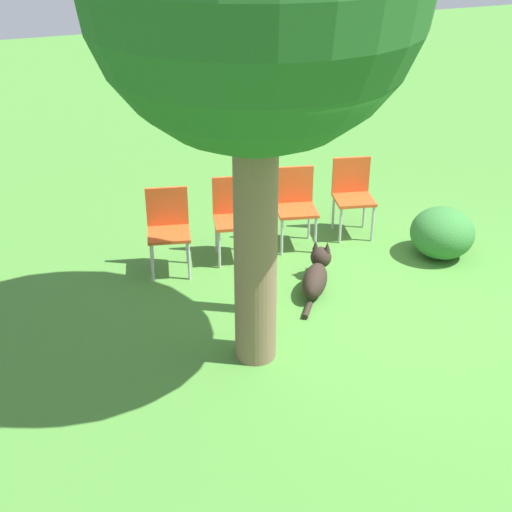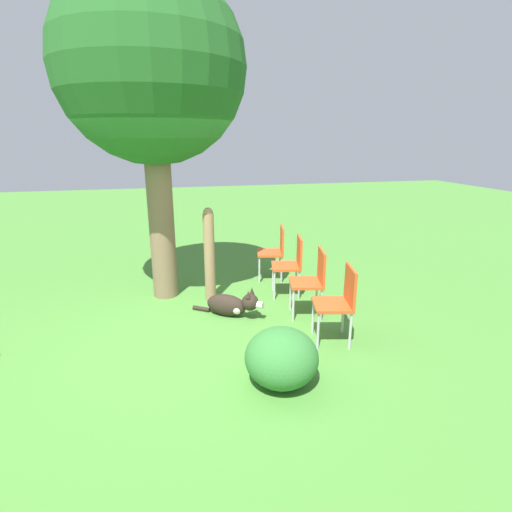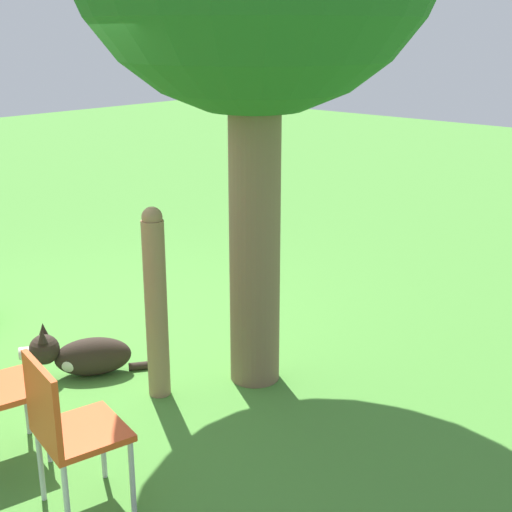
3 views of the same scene
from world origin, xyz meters
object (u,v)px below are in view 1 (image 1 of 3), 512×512
Objects in this scene: red_chair_1 at (295,201)px; red_chair_0 at (353,191)px; fence_post at (266,249)px; red_chair_3 at (168,224)px; red_chair_2 at (234,213)px; dog at (316,275)px.

red_chair_0 is at bearing 105.94° from red_chair_1.
fence_post is 1.52× the size of red_chair_3.
fence_post is at bearing 41.88° from red_chair_3.
red_chair_0 is 1.00× the size of red_chair_1.
fence_post is 1.52× the size of red_chair_2.
red_chair_3 is (-0.04, 0.74, 0.00)m from red_chair_2.
red_chair_0 and red_chair_3 have the same top height.
fence_post is 1.51m from red_chair_1.
red_chair_2 is 0.74m from red_chair_3.
red_chair_2 is (1.20, -0.10, -0.16)m from fence_post.
dog is at bearing -72.32° from fence_post.
red_chair_0 reaches higher than dog.
red_chair_1 and red_chair_2 have the same top height.
red_chair_2 is at bearing 63.66° from dog.
red_chair_0 is (1.07, -0.95, 0.36)m from dog.
dog is 0.65× the size of fence_post.
fence_post is 1.52× the size of red_chair_0.
red_chair_1 and red_chair_3 have the same top height.
red_chair_2 is (-0.04, 0.74, 0.00)m from red_chair_1.
red_chair_0 is at bearing -51.34° from fence_post.
red_chair_3 is at bearing -74.06° from red_chair_2.
dog is 1.64m from red_chair_3.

